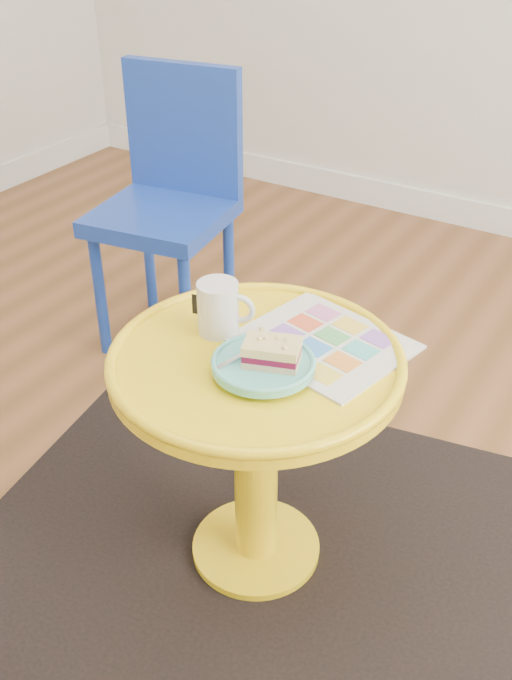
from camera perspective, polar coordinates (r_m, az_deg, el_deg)
The scene contains 10 objects.
floor at distance 1.91m, azimuth -5.07°, elevation -12.72°, with size 4.00×4.00×0.00m, color brown.
room_walls at distance 3.04m, azimuth -9.26°, elevation 7.10°, with size 4.00×4.00×4.00m.
rug at distance 1.82m, azimuth 0.00°, elevation -15.54°, with size 1.30×1.10×0.01m, color black.
side_table at distance 1.55m, azimuth 0.00°, elevation -6.01°, with size 0.57×0.57×0.54m.
chair at distance 2.36m, azimuth -6.42°, elevation 11.01°, with size 0.43×0.43×0.85m.
newspaper at distance 1.50m, azimuth 5.07°, elevation -0.21°, with size 0.31×0.26×0.01m, color silver.
mug at distance 1.51m, azimuth -2.79°, elevation 2.54°, with size 0.12×0.08×0.11m.
plate at distance 1.40m, azimuth 0.56°, elevation -1.88°, with size 0.19×0.19×0.02m.
cake_slice at distance 1.38m, azimuth 1.21°, elevation -0.92°, with size 0.12×0.10×0.04m.
fork at distance 1.42m, azimuth -0.73°, elevation -0.95°, with size 0.05×0.14×0.00m.
Camera 1 is at (0.84, -1.04, 1.36)m, focal length 40.00 mm.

